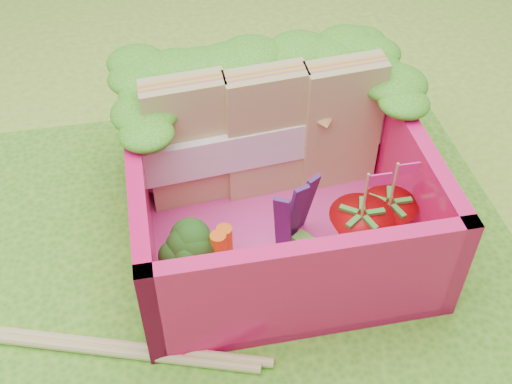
{
  "coord_description": "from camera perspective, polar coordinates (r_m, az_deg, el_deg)",
  "views": [
    {
      "loc": [
        -0.31,
        -1.78,
        2.34
      ],
      "look_at": [
        0.09,
        0.3,
        0.28
      ],
      "focal_mm": 45.0,
      "sensor_mm": 36.0,
      "label": 1
    }
  ],
  "objects": [
    {
      "name": "carrot_sticks",
      "position": [
        2.78,
        -3.03,
        -5.48
      ],
      "size": [
        0.1,
        0.12,
        0.28
      ],
      "color": "orange",
      "rests_on": "bento_floor"
    },
    {
      "name": "purple_wedges",
      "position": [
        2.87,
        3.46,
        -1.9
      ],
      "size": [
        0.2,
        0.15,
        0.38
      ],
      "color": "#401750",
      "rests_on": "bento_floor"
    },
    {
      "name": "strawberry_right",
      "position": [
        2.96,
        11.48,
        -2.69
      ],
      "size": [
        0.25,
        0.25,
        0.49
      ],
      "color": "#BC0B0C",
      "rests_on": "bento_floor"
    },
    {
      "name": "bento_floor",
      "position": [
        3.12,
        1.66,
        -2.74
      ],
      "size": [
        1.3,
        1.3,
        0.05
      ],
      "primitive_type": "cube",
      "color": "#E13993",
      "rests_on": "placemat"
    },
    {
      "name": "lettuce_ruffle",
      "position": [
        3.11,
        -0.06,
        11.18
      ],
      "size": [
        1.43,
        0.83,
        0.11
      ],
      "color": "#1C8418",
      "rests_on": "bento_box"
    },
    {
      "name": "placemat",
      "position": [
        2.94,
        -0.66,
        -7.94
      ],
      "size": [
        2.6,
        2.6,
        0.03
      ],
      "primitive_type": "cube",
      "color": "#4D9B23",
      "rests_on": "ground"
    },
    {
      "name": "strawberry_left",
      "position": [
        2.87,
        9.08,
        -3.94
      ],
      "size": [
        0.28,
        0.28,
        0.52
      ],
      "color": "#BC0B0C",
      "rests_on": "bento_floor"
    },
    {
      "name": "bento_box",
      "position": [
        2.94,
        1.76,
        0.59
      ],
      "size": [
        1.3,
        1.3,
        0.55
      ],
      "color": "#F61463",
      "rests_on": "placemat"
    },
    {
      "name": "snap_peas",
      "position": [
        3.01,
        9.08,
        -4.41
      ],
      "size": [
        0.62,
        0.53,
        0.05
      ],
      "color": "#74C33D",
      "rests_on": "bento_floor"
    },
    {
      "name": "ground",
      "position": [
        2.95,
        -0.66,
        -8.12
      ],
      "size": [
        14.0,
        14.0,
        0.0
      ],
      "primitive_type": "plane",
      "color": "#87B432",
      "rests_on": "ground"
    },
    {
      "name": "sandwich_stack",
      "position": [
        3.06,
        0.89,
        5.19
      ],
      "size": [
        1.23,
        0.28,
        0.68
      ],
      "color": "tan",
      "rests_on": "bento_floor"
    },
    {
      "name": "broccoli",
      "position": [
        2.74,
        -6.34,
        -5.31
      ],
      "size": [
        0.33,
        0.33,
        0.26
      ],
      "color": "#74AA52",
      "rests_on": "bento_floor"
    }
  ]
}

